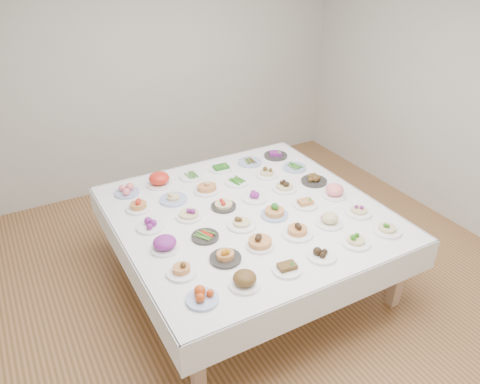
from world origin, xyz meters
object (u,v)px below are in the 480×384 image
display_table (248,218)px  dish_0 (202,295)px  dish_18 (150,224)px  dish_35 (276,153)px

display_table → dish_0: bearing=-135.2°
dish_0 → dish_18: (-0.01, 1.02, -0.00)m
display_table → dish_35: size_ratio=9.12×
dish_0 → dish_35: bearing=45.0°
display_table → dish_35: dish_35 is taller
display_table → dish_18: (-0.86, 0.18, 0.11)m
dish_18 → dish_35: size_ratio=0.92×
display_table → dish_18: 0.88m
dish_0 → display_table: bearing=44.8°
display_table → dish_18: dish_18 is taller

